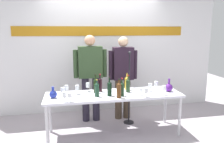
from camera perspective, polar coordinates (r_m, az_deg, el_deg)
The scene contains 27 objects.
ground_plane at distance 4.05m, azimuth 0.43°, elevation -15.78°, with size 10.00×10.00×0.00m, color #A69BA4.
back_wall at distance 4.91m, azimuth -2.64°, elevation 7.20°, with size 5.28×0.11×3.00m.
display_table at distance 3.79m, azimuth 0.44°, elevation -6.59°, with size 2.30×0.67×0.73m.
decanter_blue_left at distance 3.65m, azimuth -14.95°, elevation -5.64°, with size 0.12×0.12×0.19m.
decanter_blue_right at distance 4.02m, azimuth 14.46°, elevation -3.98°, with size 0.14×0.14×0.23m.
presenter_left at distance 4.31m, azimuth -5.60°, elevation -0.19°, with size 0.65×0.22×1.71m.
presenter_right at distance 4.43m, azimuth 2.84°, elevation -0.40°, with size 0.58×0.22×1.68m.
wine_bottle_0 at distance 3.85m, azimuth 4.18°, elevation -3.51°, with size 0.07×0.07×0.30m.
wine_bottle_1 at distance 3.53m, azimuth 1.79°, elevation -4.72°, with size 0.07×0.07×0.31m.
wine_bottle_2 at distance 3.80m, azimuth -4.27°, elevation -3.55°, with size 0.07×0.07×0.33m.
wine_bottle_3 at distance 3.99m, azimuth 3.85°, elevation -2.91°, with size 0.08×0.08×0.32m.
wine_bottle_4 at distance 3.63m, azimuth -0.65°, elevation -4.33°, with size 0.07×0.07×0.32m.
wine_bottle_5 at distance 3.89m, azimuth -3.10°, elevation -3.31°, with size 0.07×0.07×0.31m.
wine_bottle_6 at distance 3.60m, azimuth -3.92°, elevation -4.57°, with size 0.07×0.07×0.29m.
wine_bottle_7 at distance 3.62m, azimuth 2.61°, elevation -4.48°, with size 0.07×0.07×0.30m.
wine_glass_left_0 at distance 3.69m, azimuth -12.58°, elevation -4.67°, with size 0.07×0.07×0.15m.
wine_glass_left_1 at distance 3.80m, azimuth -11.65°, elevation -4.11°, with size 0.07×0.07×0.16m.
wine_glass_left_2 at distance 3.90m, azimuth -6.27°, elevation -3.55°, with size 0.07×0.07×0.16m.
wine_glass_left_3 at distance 3.77m, azimuth -8.99°, elevation -4.15°, with size 0.07×0.07×0.16m.
wine_glass_left_4 at distance 3.41m, azimuth -10.86°, elevation -6.05°, with size 0.06×0.06×0.14m.
wine_glass_left_5 at distance 3.43m, azimuth -12.26°, elevation -5.87°, with size 0.06×0.06×0.15m.
wine_glass_right_0 at distance 3.77m, azimuth 13.37°, elevation -4.24°, with size 0.06×0.06×0.16m.
wine_glass_right_1 at distance 4.10m, azimuth 11.30°, elevation -3.08°, with size 0.07×0.07×0.15m.
wine_glass_right_2 at distance 3.94m, azimuth 9.85°, elevation -3.71°, with size 0.07×0.07×0.15m.
wine_glass_right_3 at distance 3.62m, azimuth 8.80°, elevation -4.87°, with size 0.07×0.07×0.15m.
wine_glass_right_4 at distance 3.68m, azimuth 7.67°, elevation -4.78°, with size 0.06×0.06×0.13m.
microphone_stand at distance 4.32m, azimuth 4.40°, elevation -7.38°, with size 0.20×0.20×1.42m.
Camera 1 is at (-0.73, -3.54, 1.82)m, focal length 35.38 mm.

